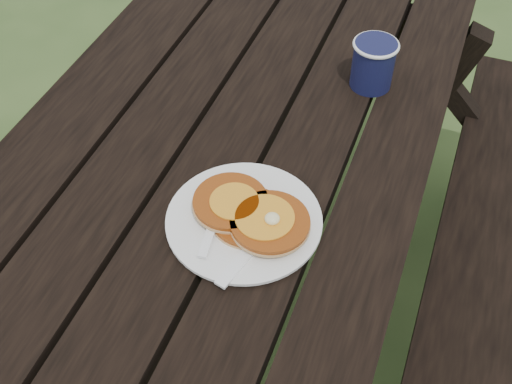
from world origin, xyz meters
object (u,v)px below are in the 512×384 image
(plate, at_px, (244,221))
(pancake_stack, at_px, (251,214))
(picnic_table, at_px, (233,260))
(coffee_cup, at_px, (373,62))

(plate, relative_size, pancake_stack, 1.24)
(plate, height_order, pancake_stack, pancake_stack)
(picnic_table, bearing_deg, plate, -59.97)
(picnic_table, height_order, coffee_cup, coffee_cup)
(plate, bearing_deg, pancake_stack, 13.74)
(plate, xyz_separation_m, coffee_cup, (0.11, 0.44, 0.05))
(picnic_table, relative_size, plate, 7.02)
(coffee_cup, bearing_deg, pancake_stack, -102.59)
(pancake_stack, bearing_deg, picnic_table, 123.25)
(picnic_table, xyz_separation_m, coffee_cup, (0.21, 0.26, 0.44))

